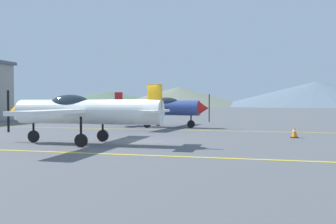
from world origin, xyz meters
name	(u,v)px	position (x,y,z in m)	size (l,w,h in m)	color
ground_plane	(134,143)	(0.00, 0.00, 0.00)	(400.00, 400.00, 0.00)	#54565B
apron_line_near	(104,154)	(0.00, -3.25, 0.01)	(80.00, 0.16, 0.01)	yellow
apron_line_far	(173,130)	(0.00, 7.55, 0.01)	(80.00, 0.16, 0.01)	yellow
airplane_near	(82,111)	(-2.12, -0.69, 1.42)	(7.26, 8.38, 2.52)	white
airplane_mid	(159,107)	(-1.56, 9.93, 1.42)	(7.35, 8.44, 2.52)	#33478C
traffic_cone_front	(295,132)	(7.04, 4.21, 0.29)	(0.36, 0.36, 0.59)	black
hill_left	(106,98)	(-69.77, 158.31, 3.53)	(85.54, 85.54, 7.05)	#4C6651
hill_centerleft	(178,97)	(-24.67, 126.20, 3.91)	(55.36, 55.36, 7.82)	slate
hill_centerright	(316,94)	(28.19, 132.36, 4.82)	(78.22, 78.22, 9.64)	slate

